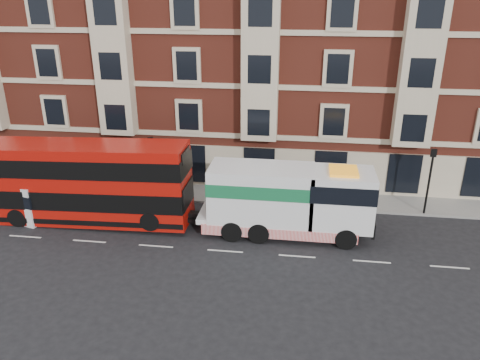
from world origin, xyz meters
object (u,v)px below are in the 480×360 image
double_decker_bus (88,182)px  pedestrian (94,179)px  tow_truck (285,200)px  box_van (12,198)px

double_decker_bus → pedestrian: double_decker_bus is taller
tow_truck → box_van: size_ratio=1.91×
box_van → pedestrian: size_ratio=3.40×
box_van → pedestrian: (3.46, 4.42, -0.34)m
box_van → pedestrian: box_van is taller
tow_truck → box_van: (-17.34, 0.06, -0.96)m
double_decker_bus → box_van: size_ratio=2.38×
double_decker_bus → pedestrian: 5.14m
double_decker_bus → tow_truck: double_decker_bus is taller
double_decker_bus → pedestrian: (-1.82, 4.48, -1.76)m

